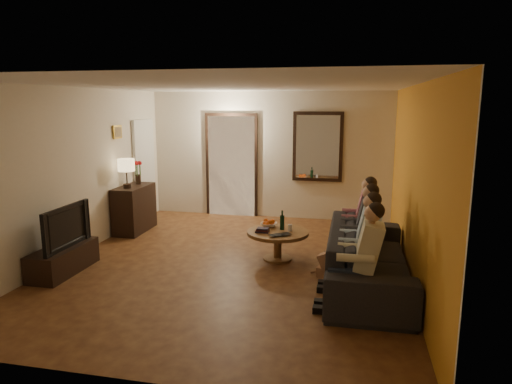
% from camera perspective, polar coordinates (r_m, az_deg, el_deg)
% --- Properties ---
extents(floor, '(5.00, 6.00, 0.01)m').
position_cam_1_polar(floor, '(6.90, -3.00, -8.97)').
color(floor, '#492313').
rests_on(floor, ground).
extents(ceiling, '(5.00, 6.00, 0.01)m').
position_cam_1_polar(ceiling, '(6.49, -3.23, 13.17)').
color(ceiling, white).
rests_on(ceiling, back_wall).
extents(back_wall, '(5.00, 0.02, 2.60)m').
position_cam_1_polar(back_wall, '(9.47, 1.65, 4.61)').
color(back_wall, beige).
rests_on(back_wall, floor).
extents(front_wall, '(5.00, 0.02, 2.60)m').
position_cam_1_polar(front_wall, '(3.82, -14.99, -5.38)').
color(front_wall, beige).
rests_on(front_wall, floor).
extents(left_wall, '(0.02, 6.00, 2.60)m').
position_cam_1_polar(left_wall, '(7.61, -21.62, 2.27)').
color(left_wall, beige).
rests_on(left_wall, floor).
extents(right_wall, '(0.02, 6.00, 2.60)m').
position_cam_1_polar(right_wall, '(6.39, 19.07, 0.91)').
color(right_wall, beige).
rests_on(right_wall, floor).
extents(orange_accent, '(0.01, 6.00, 2.60)m').
position_cam_1_polar(orange_accent, '(6.39, 18.98, 0.92)').
color(orange_accent, orange).
rests_on(orange_accent, right_wall).
extents(kitchen_doorway, '(1.00, 0.06, 2.10)m').
position_cam_1_polar(kitchen_doorway, '(9.66, -3.06, 3.23)').
color(kitchen_doorway, '#FFE0A5').
rests_on(kitchen_doorway, floor).
extents(door_trim, '(1.12, 0.04, 2.22)m').
position_cam_1_polar(door_trim, '(9.65, -3.08, 3.22)').
color(door_trim, black).
rests_on(door_trim, floor).
extents(fridge_glimpse, '(0.45, 0.03, 1.70)m').
position_cam_1_polar(fridge_glimpse, '(9.62, -1.61, 2.31)').
color(fridge_glimpse, silver).
rests_on(fridge_glimpse, floor).
extents(mirror_frame, '(1.00, 0.05, 1.40)m').
position_cam_1_polar(mirror_frame, '(9.28, 7.72, 5.63)').
color(mirror_frame, black).
rests_on(mirror_frame, back_wall).
extents(mirror_glass, '(0.86, 0.02, 1.26)m').
position_cam_1_polar(mirror_glass, '(9.25, 7.71, 5.61)').
color(mirror_glass, white).
rests_on(mirror_glass, back_wall).
extents(white_door, '(0.06, 0.85, 2.04)m').
position_cam_1_polar(white_door, '(9.61, -13.75, 2.71)').
color(white_door, white).
rests_on(white_door, floor).
extents(framed_art, '(0.03, 0.28, 0.24)m').
position_cam_1_polar(framed_art, '(8.64, -16.95, 7.19)').
color(framed_art, '#B28C33').
rests_on(framed_art, left_wall).
extents(art_canvas, '(0.01, 0.22, 0.18)m').
position_cam_1_polar(art_canvas, '(8.64, -16.86, 7.19)').
color(art_canvas, brown).
rests_on(art_canvas, left_wall).
extents(dresser, '(0.45, 0.96, 0.86)m').
position_cam_1_polar(dresser, '(8.80, -14.97, -2.02)').
color(dresser, black).
rests_on(dresser, floor).
extents(table_lamp, '(0.30, 0.30, 0.54)m').
position_cam_1_polar(table_lamp, '(8.48, -15.88, 2.26)').
color(table_lamp, beige).
rests_on(table_lamp, dresser).
extents(flower_vase, '(0.14, 0.14, 0.44)m').
position_cam_1_polar(flower_vase, '(8.87, -14.54, 2.37)').
color(flower_vase, red).
rests_on(flower_vase, dresser).
extents(tv_stand, '(0.45, 1.12, 0.37)m').
position_cam_1_polar(tv_stand, '(7.06, -22.95, -7.77)').
color(tv_stand, black).
rests_on(tv_stand, floor).
extents(tv, '(1.03, 0.13, 0.59)m').
position_cam_1_polar(tv, '(6.93, -23.24, -3.97)').
color(tv, black).
rests_on(tv, tv_stand).
extents(sofa, '(2.61, 1.03, 0.76)m').
position_cam_1_polar(sofa, '(6.21, 13.85, -7.86)').
color(sofa, black).
rests_on(sofa, floor).
extents(person_a, '(0.60, 0.40, 1.20)m').
position_cam_1_polar(person_a, '(5.28, 13.13, -8.68)').
color(person_a, tan).
rests_on(person_a, sofa).
extents(person_b, '(0.60, 0.40, 1.20)m').
position_cam_1_polar(person_b, '(5.85, 13.04, -6.72)').
color(person_b, tan).
rests_on(person_b, sofa).
extents(person_c, '(0.60, 0.40, 1.20)m').
position_cam_1_polar(person_c, '(6.43, 12.97, -5.12)').
color(person_c, tan).
rests_on(person_c, sofa).
extents(person_d, '(0.60, 0.40, 1.20)m').
position_cam_1_polar(person_d, '(7.01, 12.92, -3.77)').
color(person_d, tan).
rests_on(person_d, sofa).
extents(dog, '(0.60, 0.38, 0.56)m').
position_cam_1_polar(dog, '(6.35, 9.96, -8.23)').
color(dog, '#935E43').
rests_on(dog, floor).
extents(coffee_table, '(0.97, 0.97, 0.45)m').
position_cam_1_polar(coffee_table, '(7.01, 2.73, -6.67)').
color(coffee_table, brown).
rests_on(coffee_table, floor).
extents(bowl, '(0.26, 0.26, 0.06)m').
position_cam_1_polar(bowl, '(7.18, 1.61, -4.11)').
color(bowl, white).
rests_on(bowl, coffee_table).
extents(oranges, '(0.20, 0.20, 0.08)m').
position_cam_1_polar(oranges, '(7.16, 1.61, -3.59)').
color(oranges, '#DD5512').
rests_on(oranges, bowl).
extents(wine_bottle, '(0.07, 0.07, 0.31)m').
position_cam_1_polar(wine_bottle, '(7.00, 3.29, -3.49)').
color(wine_bottle, black).
rests_on(wine_bottle, coffee_table).
extents(wine_glass, '(0.06, 0.06, 0.10)m').
position_cam_1_polar(wine_glass, '(6.96, 4.28, -4.48)').
color(wine_glass, silver).
rests_on(wine_glass, coffee_table).
extents(book_stack, '(0.20, 0.15, 0.07)m').
position_cam_1_polar(book_stack, '(6.88, 0.80, -4.75)').
color(book_stack, black).
rests_on(book_stack, coffee_table).
extents(laptop, '(0.39, 0.36, 0.03)m').
position_cam_1_polar(laptop, '(6.66, 3.20, -5.49)').
color(laptop, black).
rests_on(laptop, coffee_table).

